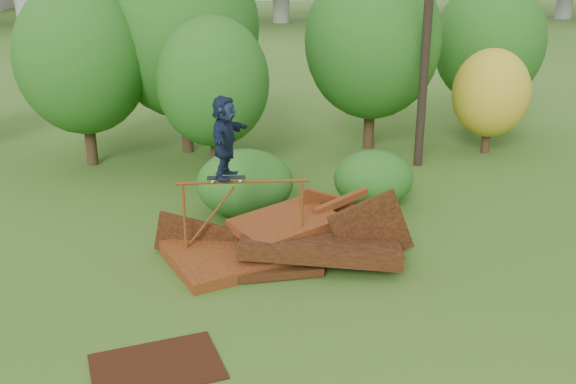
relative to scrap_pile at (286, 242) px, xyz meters
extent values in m
plane|color=#2D5116|center=(0.81, -2.16, -0.36)|extent=(240.00, 240.00, 0.00)
cube|color=#4E170E|center=(-0.77, 0.09, -0.18)|extent=(4.10, 3.25, 0.60)
cube|color=black|center=(0.73, -0.21, 0.06)|extent=(3.86, 2.91, 0.68)
cube|color=#4E170E|center=(0.03, 0.29, 0.34)|extent=(2.71, 2.37, 0.47)
cube|color=black|center=(1.83, -0.41, 0.29)|extent=(2.01, 0.17, 1.95)
cube|color=#4E170E|center=(1.03, 1.09, 0.19)|extent=(1.56, 0.41, 1.49)
cube|color=black|center=(-1.97, 0.49, -0.01)|extent=(1.96, 0.65, 1.29)
cube|color=black|center=(-0.47, -1.11, -0.24)|extent=(2.18, 0.24, 0.18)
cube|color=#4E170E|center=(1.43, 0.79, 0.59)|extent=(1.50, 0.84, 0.39)
cylinder|color=brown|center=(-2.22, 0.06, 0.56)|extent=(0.06, 0.06, 1.84)
cylinder|color=brown|center=(0.32, -0.15, 0.56)|extent=(0.06, 0.06, 1.84)
cylinder|color=brown|center=(-0.95, -0.05, 1.48)|extent=(2.84, 0.30, 0.06)
cube|color=black|center=(-1.29, -0.02, 1.58)|extent=(0.83, 0.29, 0.03)
cylinder|color=beige|center=(-1.59, -0.08, 1.54)|extent=(0.06, 0.03, 0.06)
cylinder|color=beige|center=(-1.58, 0.10, 1.54)|extent=(0.06, 0.03, 0.06)
cylinder|color=beige|center=(-1.01, -0.13, 1.54)|extent=(0.06, 0.03, 0.06)
cylinder|color=beige|center=(-0.99, 0.05, 1.54)|extent=(0.06, 0.03, 0.06)
imported|color=#16213A|center=(-1.29, -0.02, 2.47)|extent=(1.12, 1.69, 1.75)
cube|color=black|center=(-2.78, -3.84, -0.35)|extent=(2.31, 1.85, 0.03)
cylinder|color=black|center=(-5.16, 8.13, 0.59)|extent=(0.36, 0.36, 1.91)
ellipsoid|color=#154713|center=(-5.16, 8.13, 3.10)|extent=(4.15, 4.15, 4.77)
cylinder|color=black|center=(-2.02, 9.18, 0.78)|extent=(0.40, 0.40, 2.29)
ellipsoid|color=#154713|center=(-2.02, 9.18, 3.88)|extent=(5.19, 5.19, 5.97)
cylinder|color=black|center=(-1.18, 6.60, 0.43)|extent=(0.34, 0.34, 1.58)
ellipsoid|color=#154713|center=(-1.18, 6.60, 2.51)|extent=(3.45, 3.45, 3.97)
cylinder|color=black|center=(4.40, 8.62, 0.66)|extent=(0.38, 0.38, 2.04)
ellipsoid|color=#154713|center=(4.40, 8.62, 3.43)|extent=(4.67, 4.67, 5.37)
cylinder|color=black|center=(8.28, 7.34, 0.20)|extent=(0.30, 0.30, 1.13)
ellipsoid|color=#A58C19|center=(8.28, 7.34, 1.75)|extent=(2.62, 2.62, 3.02)
cylinder|color=black|center=(9.55, 10.39, 0.59)|extent=(0.36, 0.36, 1.90)
ellipsoid|color=#154713|center=(9.55, 10.39, 3.10)|extent=(4.18, 4.18, 4.80)
ellipsoid|color=#154713|center=(-0.64, 2.75, 0.51)|extent=(2.53, 2.33, 1.75)
ellipsoid|color=#154713|center=(2.86, 2.90, 0.40)|extent=(2.16, 1.98, 1.53)
camera|label=1|loc=(-2.12, -12.99, 5.81)|focal=40.00mm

